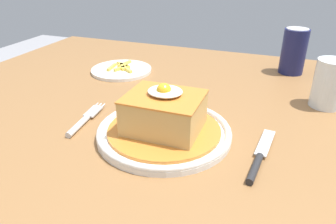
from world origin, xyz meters
TOP-DOWN VIEW (x-y plane):
  - dining_table at (0.00, 0.00)m, footprint 1.21×1.07m
  - main_plate at (0.03, -0.06)m, footprint 0.25×0.25m
  - sandwich_meal at (0.03, -0.06)m, footprint 0.21×0.21m
  - fork at (-0.14, -0.08)m, footprint 0.03×0.14m
  - knife at (0.20, -0.09)m, footprint 0.03×0.17m
  - soda_can at (0.24, 0.39)m, footprint 0.07×0.07m
  - drinking_glass at (0.31, 0.18)m, footprint 0.07×0.07m
  - side_plate_fries at (-0.21, 0.23)m, footprint 0.17×0.17m

SIDE VIEW (x-z plane):
  - dining_table at x=0.00m, z-range 0.27..0.99m
  - side_plate_fries at x=-0.21m, z-range 0.72..0.74m
  - fork at x=-0.14m, z-range 0.72..0.73m
  - knife at x=0.20m, z-range 0.72..0.73m
  - main_plate at x=0.03m, z-range 0.72..0.74m
  - sandwich_meal at x=0.03m, z-range 0.72..0.81m
  - drinking_glass at x=0.31m, z-range 0.71..0.82m
  - soda_can at x=0.24m, z-range 0.72..0.85m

